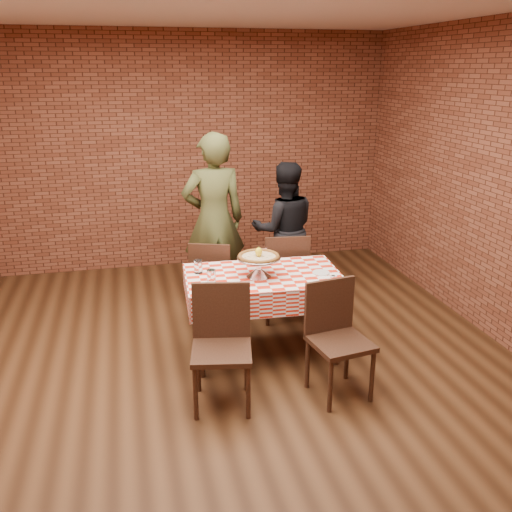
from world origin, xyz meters
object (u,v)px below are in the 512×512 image
Objects in this scene: chair_near_right at (341,343)px; diner_black at (284,229)px; pizza_stand at (259,267)px; condiment_caddy at (260,255)px; chair_far_left at (213,281)px; water_glass_left at (211,276)px; table at (263,315)px; pizza at (259,257)px; water_glass_right at (198,267)px; chair_near_left at (222,350)px; chair_far_right at (284,275)px; diner_olive at (214,220)px.

diner_black is (0.16, 2.13, 0.30)m from chair_near_right.
pizza_stand reaches higher than condiment_caddy.
water_glass_left is at bearing 99.71° from chair_far_left.
table is 0.90m from chair_near_right.
pizza is at bearing 112.07° from chair_near_right.
condiment_caddy reaches higher than table.
chair_near_right reaches higher than chair_far_left.
pizza reaches higher than water_glass_left.
water_glass_right is at bearing 157.86° from pizza_stand.
diner_black reaches higher than condiment_caddy.
pizza reaches higher than condiment_caddy.
chair_far_left is (0.18, 1.47, -0.02)m from chair_near_left.
chair_far_right is (0.86, 0.80, -0.35)m from water_glass_left.
chair_near_right is 0.49× the size of diner_olive.
diner_olive is at bearing -37.90° from chair_far_right.
chair_near_right is at bearing 103.87° from diner_olive.
pizza is 0.39× the size of chair_near_right.
condiment_caddy is (0.10, 0.35, -0.01)m from pizza_stand.
chair_far_left is (0.22, 0.59, -0.38)m from water_glass_right.
condiment_caddy is at bearing 102.53° from diner_olive.
table is at bearing 12.04° from water_glass_left.
diner_olive is (0.28, 2.01, 0.46)m from chair_near_left.
pizza is 0.95m from chair_near_left.
water_glass_right is at bearing 157.86° from pizza.
water_glass_right is 1.61m from diner_black.
pizza_stand is at bearing 112.07° from chair_near_right.
table is at bearing 35.99° from pizza_stand.
water_glass_right is 0.13× the size of chair_near_left.
diner_black is at bearing 53.93° from water_glass_left.
water_glass_right is at bearing 88.96° from chair_far_left.
diner_black is (0.89, 0.58, 0.31)m from chair_far_left.
chair_near_left is 2.08m from diner_olive.
water_glass_left is (-0.47, -0.10, 0.44)m from table.
diner_olive is 1.23× the size of diner_black.
chair_near_left is 2.33m from diner_black.
chair_far_right is at bearing 59.19° from pizza_stand.
diner_black is (1.07, 2.05, 0.29)m from chair_near_left.
chair_far_right reaches higher than chair_near_right.
condiment_caddy reaches higher than chair_far_left.
table is 0.72× the size of diner_olive.
chair_far_left is 0.95× the size of chair_far_right.
pizza_stand is 0.94m from chair_far_right.
pizza reaches higher than table.
pizza_stand is 1.08× the size of pizza.
chair_far_left is at bearing 132.33° from condiment_caddy.
chair_far_left reaches higher than water_glass_left.
chair_far_right reaches higher than water_glass_right.
chair_far_right is (0.71, -0.05, 0.02)m from chair_far_left.
water_glass_left is at bearing 60.78° from diner_black.
pizza is 1.01m from chair_near_right.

